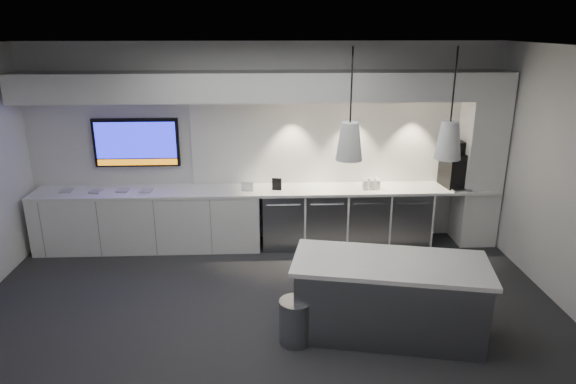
{
  "coord_description": "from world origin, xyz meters",
  "views": [
    {
      "loc": [
        -0.0,
        -5.06,
        3.23
      ],
      "look_at": [
        0.28,
        1.1,
        1.2
      ],
      "focal_mm": 32.0,
      "sensor_mm": 36.0,
      "label": 1
    }
  ],
  "objects_px": {
    "wall_tv": "(136,143)",
    "island": "(388,298)",
    "coffee_machine": "(456,168)",
    "bin": "(295,321)"
  },
  "relations": [
    {
      "from": "wall_tv",
      "to": "island",
      "type": "relative_size",
      "value": 0.58
    },
    {
      "from": "island",
      "to": "wall_tv",
      "type": "bearing_deg",
      "value": 151.43
    },
    {
      "from": "wall_tv",
      "to": "coffee_machine",
      "type": "xyz_separation_m",
      "value": [
        4.75,
        -0.25,
        -0.38
      ]
    },
    {
      "from": "wall_tv",
      "to": "coffee_machine",
      "type": "distance_m",
      "value": 4.77
    },
    {
      "from": "island",
      "to": "coffee_machine",
      "type": "bearing_deg",
      "value": 69.3
    },
    {
      "from": "wall_tv",
      "to": "bin",
      "type": "relative_size",
      "value": 2.57
    },
    {
      "from": "bin",
      "to": "coffee_machine",
      "type": "xyz_separation_m",
      "value": [
        2.56,
        2.56,
        0.94
      ]
    },
    {
      "from": "island",
      "to": "bin",
      "type": "relative_size",
      "value": 4.47
    },
    {
      "from": "island",
      "to": "coffee_machine",
      "type": "distance_m",
      "value": 3.0
    },
    {
      "from": "island",
      "to": "bin",
      "type": "bearing_deg",
      "value": -162.33
    }
  ]
}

